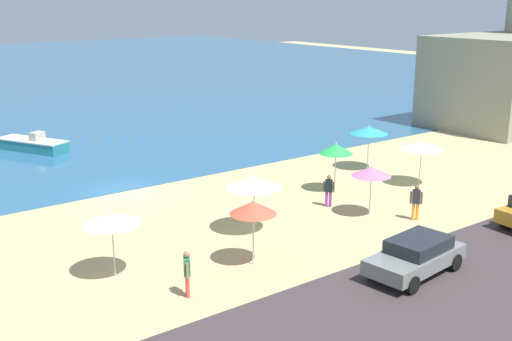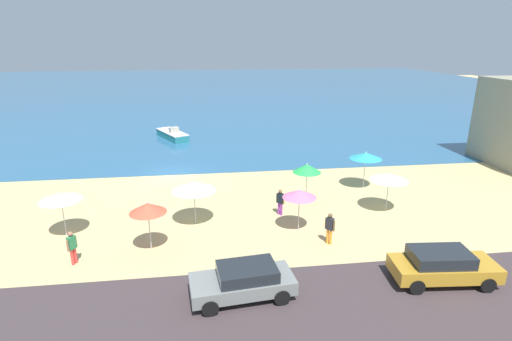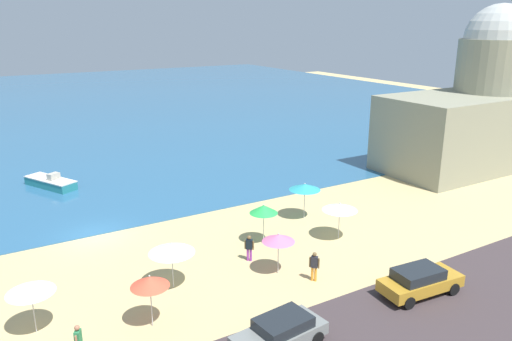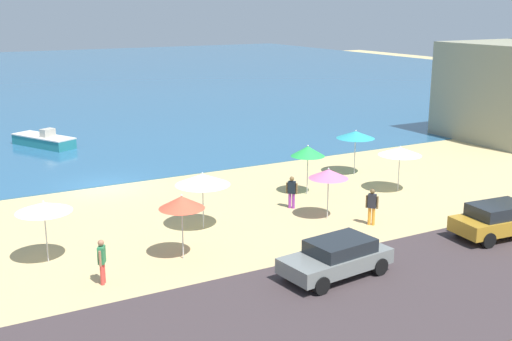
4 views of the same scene
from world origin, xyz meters
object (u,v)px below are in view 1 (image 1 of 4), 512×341
Objects in this scene: bather_1 at (329,189)px; beach_umbrella_5 at (371,171)px; beach_umbrella_7 at (254,182)px; skiff_nearshore at (32,144)px; beach_umbrella_0 at (369,130)px; bather_0 at (187,271)px; beach_umbrella_4 at (253,208)px; beach_umbrella_6 at (422,146)px; beach_umbrella_2 at (336,149)px; bather_2 at (416,200)px; beach_umbrella_3 at (112,219)px; parked_car_1 at (416,255)px.

beach_umbrella_5 is at bearing -74.01° from bather_1.
skiff_nearshore is at bearing 97.40° from beach_umbrella_7.
beach_umbrella_5 is 0.94× the size of beach_umbrella_7.
beach_umbrella_0 is 1.59× the size of bather_0.
beach_umbrella_4 is 3.47m from beach_umbrella_7.
beach_umbrella_4 is 23.45m from skiff_nearshore.
beach_umbrella_4 is 13.85m from beach_umbrella_6.
skiff_nearshore is at bearing 117.43° from beach_umbrella_2.
beach_umbrella_6 is (-0.14, -3.91, -0.17)m from beach_umbrella_0.
beach_umbrella_2 is at bearing -156.12° from beach_umbrella_0.
beach_umbrella_6 is at bearing -2.32° from bather_1.
bather_1 is at bearing 6.74° from beach_umbrella_7.
beach_umbrella_4 reaches higher than bather_2.
bather_0 is at bearing -166.85° from beach_umbrella_4.
beach_umbrella_4 is 1.57× the size of bather_0.
beach_umbrella_3 is at bearing 154.70° from beach_umbrella_4.
bather_2 is (1.19, -1.68, -1.18)m from beach_umbrella_5.
beach_umbrella_4 is at bearing -154.69° from bather_1.
beach_umbrella_2 reaches higher than parked_car_1.
bather_0 is (-17.01, -7.78, -1.41)m from beach_umbrella_0.
beach_umbrella_7 is at bearing 164.51° from beach_umbrella_5.
beach_umbrella_6 is 0.57× the size of parked_car_1.
beach_umbrella_2 is (-4.63, -2.05, -0.05)m from beach_umbrella_0.
beach_umbrella_2 reaches higher than beach_umbrella_6.
beach_umbrella_2 reaches higher than beach_umbrella_4.
parked_car_1 is at bearing -130.05° from beach_umbrella_0.
bather_1 is (10.42, 4.12, -0.04)m from bather_0.
beach_umbrella_7 is at bearing -173.26° from bather_1.
beach_umbrella_3 is 21.63m from skiff_nearshore.
bather_1 is (-1.96, -1.60, -1.40)m from beach_umbrella_2.
beach_umbrella_3 reaches higher than beach_umbrella_6.
beach_umbrella_5 is 1.52× the size of bather_1.
beach_umbrella_6 is at bearing 17.59° from beach_umbrella_5.
beach_umbrella_4 is 1.64× the size of bather_1.
beach_umbrella_7 is 0.60× the size of parked_car_1.
beach_umbrella_0 is at bearing 49.95° from parked_car_1.
beach_umbrella_4 is at bearing 177.00° from bather_2.
beach_umbrella_0 reaches higher than bather_0.
beach_umbrella_7 is (-11.52, -4.24, -0.10)m from beach_umbrella_0.
bather_0 is (-16.88, -3.86, -1.24)m from beach_umbrella_6.
beach_umbrella_2 reaches higher than beach_umbrella_7.
beach_umbrella_3 is 11.82m from bather_1.
beach_umbrella_2 is at bearing 157.45° from beach_umbrella_6.
bather_1 is at bearing 115.35° from bather_2.
beach_umbrella_0 is 18.76m from bather_0.
beach_umbrella_7 reaches higher than bather_0.
bather_2 is (-4.66, -3.54, -1.22)m from beach_umbrella_6.
beach_umbrella_0 is 3.92m from beach_umbrella_6.
beach_umbrella_2 is 10.27m from beach_umbrella_4.
beach_umbrella_5 reaches higher than bather_0.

